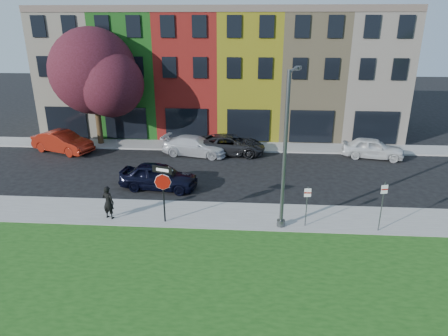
# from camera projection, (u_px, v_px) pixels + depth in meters

# --- Properties ---
(ground) EXTENTS (120.00, 120.00, 0.00)m
(ground) POSITION_uv_depth(u_px,v_px,m) (242.00, 249.00, 17.43)
(ground) COLOR black
(ground) RESTS_ON ground
(sidewalk_near) EXTENTS (40.00, 3.00, 0.12)m
(sidewalk_near) POSITION_uv_depth(u_px,v_px,m) (284.00, 218.00, 20.08)
(sidewalk_near) COLOR gray
(sidewalk_near) RESTS_ON ground
(sidewalk_far) EXTENTS (40.00, 2.40, 0.12)m
(sidewalk_far) POSITION_uv_depth(u_px,v_px,m) (210.00, 146.00, 31.65)
(sidewalk_far) COLOR gray
(sidewalk_far) RESTS_ON ground
(rowhouse_block) EXTENTS (30.00, 10.12, 10.00)m
(rowhouse_block) POSITION_uv_depth(u_px,v_px,m) (222.00, 73.00, 35.69)
(rowhouse_block) COLOR beige
(rowhouse_block) RESTS_ON ground
(stop_sign) EXTENTS (1.01, 0.37, 2.88)m
(stop_sign) POSITION_uv_depth(u_px,v_px,m) (163.00, 183.00, 18.89)
(stop_sign) COLOR black
(stop_sign) RESTS_ON sidewalk_near
(man) EXTENTS (0.86, 0.76, 1.71)m
(man) POSITION_uv_depth(u_px,v_px,m) (108.00, 202.00, 19.66)
(man) COLOR black
(man) RESTS_ON sidewalk_near
(sedan_near) EXTENTS (2.88, 4.99, 1.56)m
(sedan_near) POSITION_uv_depth(u_px,v_px,m) (159.00, 176.00, 23.51)
(sedan_near) COLOR black
(sedan_near) RESTS_ON ground
(parked_car_red) EXTENTS (4.95, 5.99, 1.60)m
(parked_car_red) POSITION_uv_depth(u_px,v_px,m) (63.00, 142.00, 30.11)
(parked_car_red) COLOR maroon
(parked_car_red) RESTS_ON ground
(parked_car_silver) EXTENTS (3.72, 5.58, 1.41)m
(parked_car_silver) POSITION_uv_depth(u_px,v_px,m) (195.00, 146.00, 29.47)
(parked_car_silver) COLOR silver
(parked_car_silver) RESTS_ON ground
(parked_car_dark) EXTENTS (2.82, 5.40, 1.45)m
(parked_car_dark) POSITION_uv_depth(u_px,v_px,m) (230.00, 145.00, 29.71)
(parked_car_dark) COLOR black
(parked_car_dark) RESTS_ON ground
(parked_car_white) EXTENTS (3.41, 4.99, 1.47)m
(parked_car_white) POSITION_uv_depth(u_px,v_px,m) (373.00, 148.00, 28.86)
(parked_car_white) COLOR silver
(parked_car_white) RESTS_ON ground
(street_lamp) EXTENTS (0.97, 2.52, 7.35)m
(street_lamp) POSITION_uv_depth(u_px,v_px,m) (286.00, 151.00, 18.09)
(street_lamp) COLOR #4D5052
(street_lamp) RESTS_ON sidewalk_near
(parking_sign_a) EXTENTS (0.32, 0.09, 2.02)m
(parking_sign_a) POSITION_uv_depth(u_px,v_px,m) (307.00, 202.00, 18.76)
(parking_sign_a) COLOR #4D5052
(parking_sign_a) RESTS_ON sidewalk_near
(parking_sign_b) EXTENTS (0.32, 0.12, 2.45)m
(parking_sign_b) POSITION_uv_depth(u_px,v_px,m) (383.00, 201.00, 18.24)
(parking_sign_b) COLOR #4D5052
(parking_sign_b) RESTS_ON sidewalk_near
(tree_purple) EXTENTS (7.79, 6.82, 8.92)m
(tree_purple) POSITION_uv_depth(u_px,v_px,m) (95.00, 73.00, 30.34)
(tree_purple) COLOR black
(tree_purple) RESTS_ON sidewalk_far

